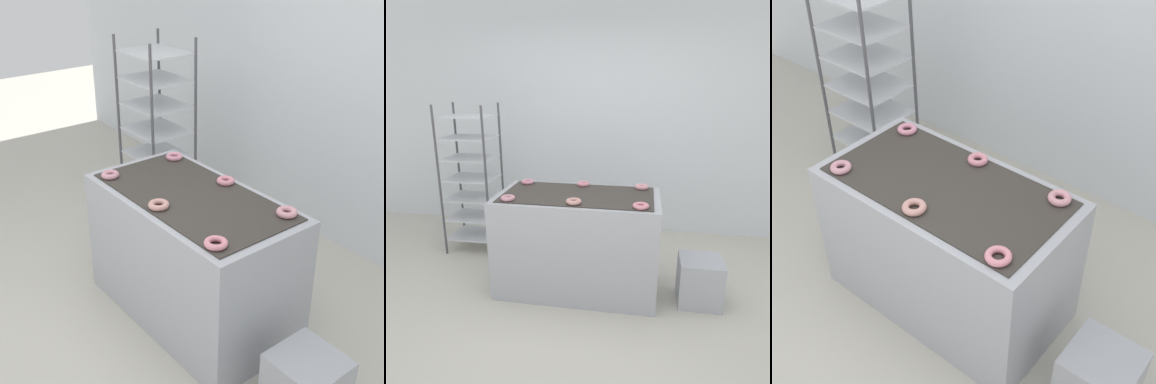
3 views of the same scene
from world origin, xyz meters
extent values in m
plane|color=beige|center=(0.00, 0.00, 0.00)|extent=(14.00, 14.00, 0.00)
cube|color=silver|center=(0.00, 2.12, 1.40)|extent=(8.00, 0.05, 2.80)
cube|color=#A8AAB2|center=(0.00, 0.62, 0.44)|extent=(1.39, 0.74, 0.88)
cube|color=#38332D|center=(0.00, 0.62, 0.88)|extent=(1.28, 0.65, 0.01)
cube|color=#262628|center=(0.38, 0.29, 0.61)|extent=(0.12, 0.07, 0.10)
cylinder|color=#4C4C51|center=(-1.53, 1.02, 0.80)|extent=(0.02, 0.02, 1.59)
cylinder|color=#4C4C51|center=(-1.01, 1.02, 0.80)|extent=(0.02, 0.02, 1.59)
cylinder|color=#4C4C51|center=(-1.53, 1.45, 0.80)|extent=(0.02, 0.02, 1.59)
cylinder|color=#4C4C51|center=(-1.01, 1.45, 0.80)|extent=(0.02, 0.02, 1.59)
cube|color=silver|center=(-1.27, 1.24, 0.16)|extent=(0.52, 0.43, 0.01)
cube|color=silver|center=(-1.27, 1.24, 0.38)|extent=(0.52, 0.43, 0.01)
cube|color=silver|center=(-1.27, 1.24, 0.59)|extent=(0.52, 0.43, 0.01)
cube|color=silver|center=(-1.27, 1.24, 0.81)|extent=(0.52, 0.43, 0.01)
cube|color=silver|center=(-1.27, 1.24, 1.03)|extent=(0.52, 0.43, 0.01)
cube|color=silver|center=(-1.27, 1.24, 1.25)|extent=(0.52, 0.43, 0.01)
cube|color=silver|center=(-1.27, 1.24, 1.46)|extent=(0.52, 0.43, 0.01)
torus|color=#CF8C9A|center=(-0.53, 0.36, 0.90)|extent=(0.12, 0.12, 0.04)
torus|color=tan|center=(0.01, 0.37, 0.90)|extent=(0.12, 0.12, 0.04)
torus|color=pink|center=(0.54, 0.36, 0.90)|extent=(0.13, 0.13, 0.03)
torus|color=pink|center=(-0.53, 0.87, 0.90)|extent=(0.12, 0.12, 0.03)
torus|color=pink|center=(0.00, 0.89, 0.90)|extent=(0.11, 0.11, 0.04)
torus|color=pink|center=(0.53, 0.88, 0.90)|extent=(0.12, 0.12, 0.04)
camera|label=1|loc=(2.30, -1.17, 2.34)|focal=50.00mm
camera|label=2|loc=(0.55, -2.39, 1.83)|focal=35.00mm
camera|label=3|loc=(1.49, -1.05, 2.61)|focal=50.00mm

